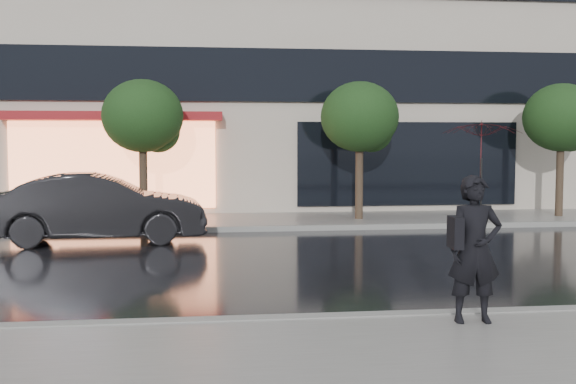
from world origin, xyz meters
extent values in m
plane|color=black|center=(0.00, 0.00, 0.00)|extent=(120.00, 120.00, 0.00)
cube|color=slate|center=(0.00, -3.25, 0.06)|extent=(60.00, 4.50, 0.12)
cube|color=slate|center=(0.00, 10.25, 0.06)|extent=(60.00, 3.50, 0.12)
cube|color=gray|center=(0.00, -1.00, 0.07)|extent=(60.00, 0.25, 0.14)
cube|color=gray|center=(0.00, 8.50, 0.07)|extent=(60.00, 0.25, 0.14)
cube|color=black|center=(0.00, 11.94, 4.30)|extent=(28.00, 0.12, 1.60)
cube|color=#FF8C59|center=(-4.00, 11.92, 1.60)|extent=(6.00, 0.10, 2.60)
cube|color=maroon|center=(-4.00, 11.59, 3.05)|extent=(6.40, 0.70, 0.25)
cube|color=black|center=(5.00, 11.94, 1.60)|extent=(7.00, 0.10, 2.60)
cylinder|color=#33261C|center=(-3.00, 10.00, 1.10)|extent=(0.22, 0.22, 2.20)
ellipsoid|color=black|center=(-3.00, 10.00, 3.00)|extent=(2.20, 2.20, 1.98)
sphere|color=black|center=(-2.60, 10.20, 2.60)|extent=(1.20, 1.20, 1.20)
cylinder|color=#33261C|center=(3.00, 10.00, 1.10)|extent=(0.22, 0.22, 2.20)
ellipsoid|color=black|center=(3.00, 10.00, 3.00)|extent=(2.20, 2.20, 1.98)
sphere|color=black|center=(3.40, 10.20, 2.60)|extent=(1.20, 1.20, 1.20)
cylinder|color=#33261C|center=(9.00, 10.00, 1.10)|extent=(0.22, 0.22, 2.20)
ellipsoid|color=black|center=(9.00, 10.00, 3.00)|extent=(2.20, 2.20, 1.98)
sphere|color=black|center=(9.40, 10.20, 2.60)|extent=(1.20, 1.20, 1.20)
imported|color=black|center=(-3.79, 6.93, 0.80)|extent=(4.94, 2.00, 1.60)
imported|color=black|center=(1.85, -1.50, 1.03)|extent=(0.69, 0.47, 1.82)
imported|color=#370A0D|center=(1.91, -1.50, 2.18)|extent=(0.99, 1.01, 0.86)
cylinder|color=black|center=(1.91, -1.50, 1.70)|extent=(0.02, 0.02, 0.91)
cube|color=black|center=(1.58, -1.54, 1.25)|extent=(0.14, 0.35, 0.39)
camera|label=1|loc=(-1.52, -9.93, 2.39)|focal=45.00mm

